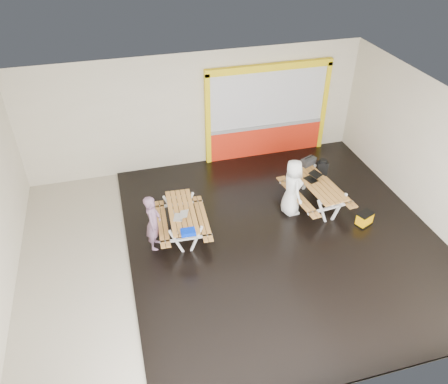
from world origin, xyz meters
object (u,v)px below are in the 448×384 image
object	(u,v)px
laptop_right	(312,178)
dark_case	(290,205)
laptop_left	(180,216)
picnic_table_right	(316,188)
fluke_bag	(365,219)
toolbox	(308,161)
picnic_table_left	(182,217)
person_left	(153,223)
person_right	(292,188)
blue_pouch	(188,232)
backpack	(322,168)

from	to	relation	value
laptop_right	dark_case	xyz separation A→B (m)	(-0.61, -0.10, -0.71)
laptop_left	dark_case	world-z (taller)	laptop_left
picnic_table_right	laptop_left	distance (m)	3.77
laptop_right	fluke_bag	xyz separation A→B (m)	(0.93, -1.28, -0.61)
laptop_right	toolbox	world-z (taller)	toolbox
dark_case	fluke_bag	xyz separation A→B (m)	(1.55, -1.18, 0.10)
picnic_table_left	person_left	world-z (taller)	person_left
person_right	blue_pouch	bearing A→B (deg)	107.02
person_right	laptop_right	bearing A→B (deg)	-69.46
picnic_table_right	toolbox	world-z (taller)	toolbox
laptop_left	dark_case	distance (m)	3.16
laptop_left	toolbox	xyz separation A→B (m)	(3.87, 1.32, 0.11)
laptop_left	blue_pouch	bearing A→B (deg)	-84.41
dark_case	blue_pouch	bearing A→B (deg)	-159.45
picnic_table_left	fluke_bag	world-z (taller)	picnic_table_left
picnic_table_left	laptop_right	bearing A→B (deg)	5.80
person_right	blue_pouch	xyz separation A→B (m)	(-2.93, -0.96, -0.05)
picnic_table_left	toolbox	size ratio (longest dim) A/B	3.90
backpack	person_left	bearing A→B (deg)	-165.95
picnic_table_left	laptop_right	size ratio (longest dim) A/B	4.00
backpack	fluke_bag	xyz separation A→B (m)	(0.37, -1.84, -0.49)
blue_pouch	toolbox	size ratio (longest dim) A/B	0.68
person_right	blue_pouch	distance (m)	3.08
backpack	fluke_bag	world-z (taller)	backpack
laptop_left	dark_case	xyz separation A→B (m)	(3.06, 0.50, -0.64)
toolbox	dark_case	world-z (taller)	toolbox
person_right	person_left	bearing A→B (deg)	95.13
person_left	laptop_right	xyz separation A→B (m)	(4.33, 0.67, 0.08)
laptop_right	blue_pouch	bearing A→B (deg)	-161.24
toolbox	person_right	bearing A→B (deg)	-131.81
laptop_left	laptop_right	world-z (taller)	laptop_right
blue_pouch	fluke_bag	world-z (taller)	blue_pouch
laptop_right	dark_case	bearing A→B (deg)	-170.49
person_left	laptop_left	distance (m)	0.66
laptop_left	blue_pouch	world-z (taller)	laptop_left
dark_case	fluke_bag	world-z (taller)	fluke_bag
picnic_table_left	backpack	distance (m)	4.26
picnic_table_right	person_right	xyz separation A→B (m)	(-0.75, -0.12, 0.22)
picnic_table_left	picnic_table_right	xyz separation A→B (m)	(3.66, 0.21, 0.05)
person_right	toolbox	world-z (taller)	person_right
picnic_table_right	blue_pouch	bearing A→B (deg)	-163.72
person_right	laptop_left	distance (m)	3.01
picnic_table_left	backpack	size ratio (longest dim) A/B	3.70
laptop_right	backpack	world-z (taller)	backpack
dark_case	backpack	bearing A→B (deg)	29.33
person_right	laptop_right	size ratio (longest dim) A/B	3.38
blue_pouch	fluke_bag	xyz separation A→B (m)	(4.54, -0.05, -0.55)
backpack	blue_pouch	bearing A→B (deg)	-156.85
laptop_right	fluke_bag	world-z (taller)	laptop_right
person_left	dark_case	xyz separation A→B (m)	(3.71, 0.56, -0.63)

